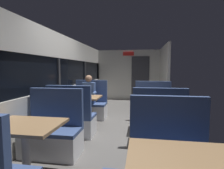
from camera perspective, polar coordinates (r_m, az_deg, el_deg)
ground_plane at (r=4.37m, az=1.42°, el=-14.27°), size 3.30×9.20×0.02m
carriage_window_panel_left at (r=4.56m, az=-16.95°, el=0.72°), size 0.09×8.48×2.30m
carriage_end_bulkhead at (r=8.30m, az=5.66°, el=2.98°), size 2.90×0.11×2.30m
carriage_aisle_panel_right at (r=7.15m, az=16.31°, el=2.57°), size 0.08×2.40×2.30m
dining_table_near_window at (r=2.58m, az=-26.11°, el=-13.40°), size 0.90×0.70×0.74m
bench_near_window_facing_entry at (r=3.25m, az=-18.54°, el=-15.14°), size 0.95×0.50×1.10m
dining_table_mid_window at (r=4.56m, az=-9.53°, el=-5.06°), size 0.90×0.70×0.74m
bench_mid_window_facing_end at (r=3.99m, az=-12.71°, el=-11.17°), size 0.95×0.50×1.10m
bench_mid_window_facing_entry at (r=5.28m, az=-7.06°, el=-7.09°), size 0.95×0.50×1.10m
bench_front_aisle_facing_entry at (r=2.40m, az=17.85°, el=-22.71°), size 0.95×0.50×1.10m
dining_table_rear_aisle at (r=4.15m, az=13.80°, el=-6.15°), size 0.90×0.70×0.74m
bench_rear_aisle_facing_end at (r=3.55m, az=14.65°, el=-13.26°), size 0.95×0.50×1.10m
bench_rear_aisle_facing_entry at (r=4.90m, az=13.04°, el=-8.14°), size 0.95×0.50×1.10m
seated_passenger at (r=5.17m, az=-7.30°, el=-4.99°), size 0.47×0.55×1.26m
coffee_cup_primary at (r=4.70m, az=-9.23°, el=-2.97°), size 0.07×0.07×0.09m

